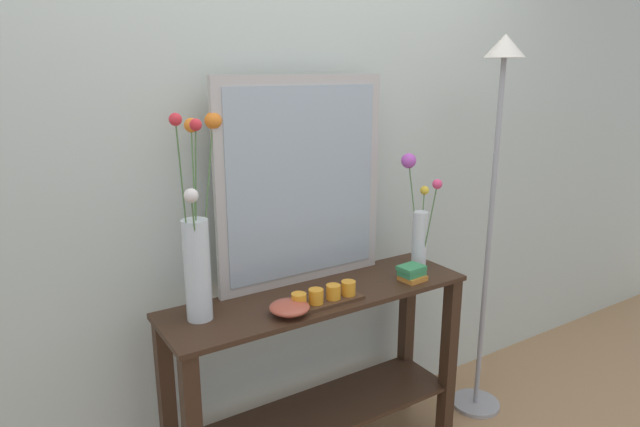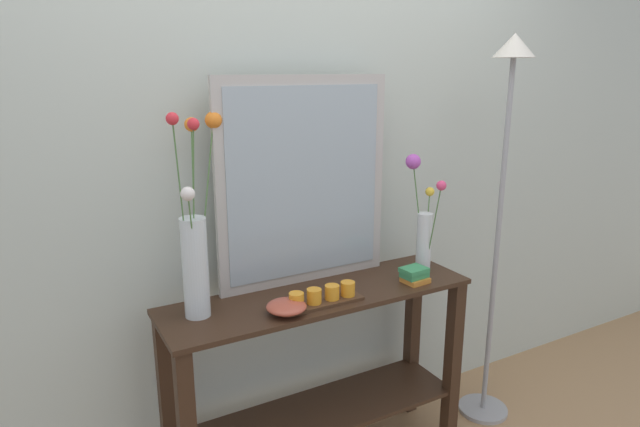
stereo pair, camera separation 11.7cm
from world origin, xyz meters
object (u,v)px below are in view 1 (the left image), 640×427
Objects in this scene: console_table at (320,362)px; mirror_leaning at (302,183)px; candle_tray at (324,297)px; book_stack at (412,273)px; tall_vase_left at (197,248)px; decorative_bowl at (289,308)px; vase_right at (419,223)px; floor_lamp at (495,169)px.

console_table is 0.74m from mirror_leaning.
book_stack is at bearing 0.57° from candle_tray.
mirror_leaning is at bearing 77.88° from candle_tray.
mirror_leaning is 0.52m from tall_vase_left.
tall_vase_left is 4.94× the size of decorative_bowl.
console_table is 0.72m from vase_right.
tall_vase_left is 0.51m from candle_tray.
floor_lamp reaches higher than vase_right.
vase_right is (0.49, -0.16, -0.21)m from mirror_leaning.
candle_tray is 0.18× the size of floor_lamp.
mirror_leaning is 1.62× the size of vase_right.
floor_lamp is (0.91, -0.05, 0.72)m from console_table.
floor_lamp is (1.11, 0.05, 0.39)m from decorative_bowl.
tall_vase_left is 1.39m from floor_lamp.
console_table is 0.40m from decorative_bowl.
vase_right is at bearing -3.08° from tall_vase_left.
console_table is at bearing 167.34° from book_stack.
console_table is 1.74× the size of tall_vase_left.
mirror_leaning is 2.64× the size of candle_tray.
vase_right is 0.29× the size of floor_lamp.
candle_tray is at bearing -17.92° from tall_vase_left.
book_stack reaches higher than decorative_bowl.
mirror_leaning is 1.15× the size of tall_vase_left.
decorative_bowl is (0.28, -0.15, -0.23)m from tall_vase_left.
vase_right reaches higher than decorative_bowl.
book_stack is at bearing -8.83° from tall_vase_left.
console_table is at bearing -5.52° from tall_vase_left.
tall_vase_left is 0.40× the size of floor_lamp.
console_table is 2.45× the size of vase_right.
mirror_leaning reaches higher than vase_right.
candle_tray is at bearing -179.43° from book_stack.
vase_right reaches higher than console_table.
candle_tray reaches higher than console_table.
decorative_bowl is at bearing -28.86° from tall_vase_left.
decorative_bowl is at bearing -178.44° from book_stack.
tall_vase_left is at bearing 176.92° from vase_right.
decorative_bowl is 0.60m from book_stack.
candle_tray is at bearing 4.32° from decorative_bowl.
candle_tray is at bearing -102.12° from mirror_leaning.
mirror_leaning is at bearing 162.32° from vase_right.
tall_vase_left is 0.98m from vase_right.
book_stack reaches higher than console_table.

